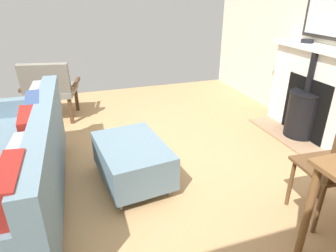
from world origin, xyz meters
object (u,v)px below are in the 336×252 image
object	(u,v)px
mantel_bowl_near	(307,41)
armchair_accent	(50,87)
ottoman	(132,159)
fireplace	(313,99)
sofa	(11,171)

from	to	relation	value
mantel_bowl_near	armchair_accent	size ratio (longest dim) A/B	0.18
mantel_bowl_near	ottoman	size ratio (longest dim) A/B	0.17
armchair_accent	mantel_bowl_near	bearing A→B (deg)	158.16
fireplace	ottoman	world-z (taller)	fireplace
fireplace	ottoman	size ratio (longest dim) A/B	1.59
sofa	ottoman	xyz separation A→B (m)	(-0.96, -0.08, -0.12)
fireplace	sofa	world-z (taller)	fireplace
sofa	ottoman	size ratio (longest dim) A/B	2.43
fireplace	armchair_accent	world-z (taller)	fireplace
armchair_accent	sofa	bearing A→B (deg)	82.62
ottoman	armchair_accent	world-z (taller)	armchair_accent
sofa	armchair_accent	distance (m)	1.85
sofa	mantel_bowl_near	bearing A→B (deg)	-168.57
fireplace	armchair_accent	xyz separation A→B (m)	(2.93, -1.48, -0.01)
fireplace	armchair_accent	size ratio (longest dim) A/B	1.67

